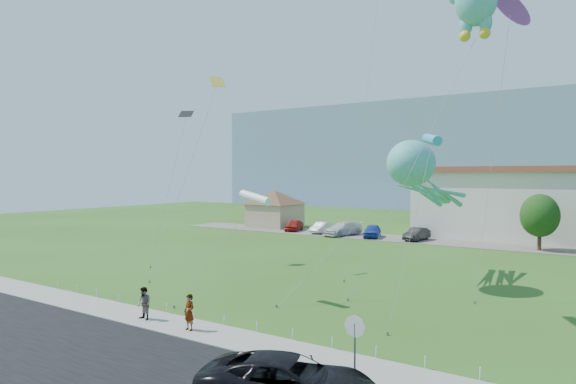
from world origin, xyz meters
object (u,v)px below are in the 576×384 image
(pedestrian_right, at_px, (144,304))
(parked_car_black, at_px, (417,234))
(octopus_kite, at_px, (417,174))
(parked_car_blue, at_px, (372,231))
(pedestrian_left, at_px, (189,312))
(stop_sign, at_px, (355,333))
(parked_car_silver, at_px, (321,228))
(pavilion, at_px, (275,205))
(suv, at_px, (289,383))
(parked_car_red, at_px, (294,225))
(parked_car_white, at_px, (343,229))

(pedestrian_right, distance_m, parked_car_black, 37.62)
(pedestrian_right, distance_m, octopus_kite, 19.31)
(pedestrian_right, xyz_separation_m, parked_car_blue, (-4.82, 37.33, -0.11))
(octopus_kite, bearing_deg, pedestrian_left, -107.07)
(stop_sign, bearing_deg, parked_car_silver, 121.74)
(parked_car_silver, distance_m, parked_car_blue, 7.10)
(pavilion, distance_m, stop_sign, 53.90)
(pedestrian_left, relative_size, pedestrian_right, 1.03)
(pavilion, bearing_deg, octopus_kite, -40.14)
(stop_sign, height_order, suv, stop_sign)
(pavilion, bearing_deg, pedestrian_left, -59.28)
(parked_car_silver, bearing_deg, parked_car_red, 171.33)
(parked_car_white, xyz_separation_m, parked_car_blue, (3.76, 0.10, -0.04))
(pavilion, relative_size, suv, 1.60)
(suv, height_order, parked_car_blue, suv)
(parked_car_silver, bearing_deg, pedestrian_left, -73.29)
(suv, bearing_deg, parked_car_silver, 11.60)
(pavilion, distance_m, pedestrian_right, 46.32)
(parked_car_blue, distance_m, parked_car_black, 5.20)
(pavilion, height_order, pedestrian_left, pavilion)
(stop_sign, xyz_separation_m, parked_car_red, (-28.34, 39.23, -1.09))
(suv, bearing_deg, stop_sign, -35.26)
(parked_car_red, xyz_separation_m, parked_car_blue, (11.32, -0.78, 0.03))
(parked_car_red, xyz_separation_m, octopus_kite, (24.23, -21.81, 6.60))
(pedestrian_left, relative_size, parked_car_black, 0.40)
(octopus_kite, bearing_deg, pavilion, 139.86)
(suv, xyz_separation_m, parked_car_silver, (-23.21, 41.71, -0.12))
(parked_car_white, relative_size, octopus_kite, 0.34)
(parked_car_red, distance_m, parked_car_black, 16.53)
(parked_car_black, bearing_deg, pedestrian_right, -85.64)
(pedestrian_right, xyz_separation_m, octopus_kite, (8.08, 16.30, 6.46))
(pavilion, relative_size, parked_car_black, 2.18)
(pavilion, height_order, parked_car_blue, pavilion)
(stop_sign, relative_size, parked_car_black, 0.59)
(suv, bearing_deg, parked_car_red, 15.68)
(pavilion, relative_size, parked_car_white, 1.70)
(suv, xyz_separation_m, parked_car_white, (-19.89, 41.12, -0.01))
(stop_sign, xyz_separation_m, pedestrian_right, (-12.20, 1.12, -0.96))
(stop_sign, xyz_separation_m, parked_car_white, (-20.78, 38.36, -1.03))
(stop_sign, height_order, parked_car_red, stop_sign)
(stop_sign, height_order, parked_car_blue, stop_sign)
(parked_car_white, height_order, parked_car_black, parked_car_white)
(octopus_kite, bearing_deg, suv, -80.90)
(parked_car_red, distance_m, parked_car_blue, 11.35)
(parked_car_white, bearing_deg, pavilion, 179.27)
(pedestrian_left, bearing_deg, octopus_kite, 78.49)
(stop_sign, distance_m, parked_car_blue, 42.07)
(stop_sign, bearing_deg, parked_car_black, 106.97)
(pavilion, bearing_deg, parked_car_silver, -19.07)
(pavilion, distance_m, parked_car_silver, 10.21)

